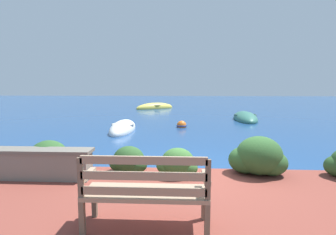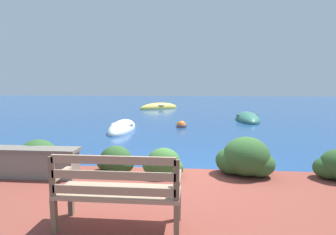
% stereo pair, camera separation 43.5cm
% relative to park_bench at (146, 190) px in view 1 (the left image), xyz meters
% --- Properties ---
extents(ground_plane, '(80.00, 80.00, 0.00)m').
position_rel_park_bench_xyz_m(ground_plane, '(0.59, 2.31, -0.70)').
color(ground_plane, navy).
extents(park_bench, '(1.47, 0.48, 0.93)m').
position_rel_park_bench_xyz_m(park_bench, '(0.00, 0.00, 0.00)').
color(park_bench, brown).
rests_on(park_bench, patio_terrace).
extents(stone_wall, '(1.84, 0.39, 0.55)m').
position_rel_park_bench_xyz_m(stone_wall, '(-2.10, 1.59, -0.21)').
color(stone_wall, slate).
rests_on(stone_wall, patio_terrace).
extents(hedge_clump_far_left, '(0.91, 0.66, 0.62)m').
position_rel_park_bench_xyz_m(hedge_clump_far_left, '(-2.17, 1.95, -0.21)').
color(hedge_clump_far_left, '#2D5628').
rests_on(hedge_clump_far_left, patio_terrace).
extents(hedge_clump_left, '(0.76, 0.55, 0.52)m').
position_rel_park_bench_xyz_m(hedge_clump_left, '(-0.61, 1.99, -0.26)').
color(hedge_clump_left, '#284C23').
rests_on(hedge_clump_left, patio_terrace).
extents(hedge_clump_centre, '(0.78, 0.56, 0.53)m').
position_rel_park_bench_xyz_m(hedge_clump_centre, '(0.34, 1.85, -0.26)').
color(hedge_clump_centre, '#38662D').
rests_on(hedge_clump_centre, patio_terrace).
extents(hedge_clump_right, '(1.07, 0.77, 0.73)m').
position_rel_park_bench_xyz_m(hedge_clump_right, '(1.87, 2.02, -0.17)').
color(hedge_clump_right, '#2D5628').
rests_on(hedge_clump_right, patio_terrace).
extents(rowboat_nearest, '(0.94, 2.82, 0.76)m').
position_rel_park_bench_xyz_m(rowboat_nearest, '(-2.02, 7.81, -0.64)').
color(rowboat_nearest, silver).
rests_on(rowboat_nearest, ground_plane).
extents(rowboat_mid, '(1.42, 3.47, 0.78)m').
position_rel_park_bench_xyz_m(rowboat_mid, '(3.93, 11.59, -0.64)').
color(rowboat_mid, '#336B5B').
rests_on(rowboat_mid, ground_plane).
extents(rowboat_far, '(3.21, 2.65, 0.84)m').
position_rel_park_bench_xyz_m(rowboat_far, '(-1.70, 18.05, -0.63)').
color(rowboat_far, '#DBC64C').
rests_on(rowboat_far, ground_plane).
extents(mooring_buoy, '(0.49, 0.49, 0.44)m').
position_rel_park_bench_xyz_m(mooring_buoy, '(0.43, 8.86, -0.63)').
color(mooring_buoy, orange).
rests_on(mooring_buoy, ground_plane).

